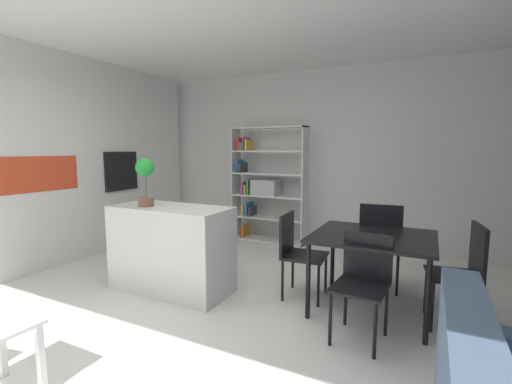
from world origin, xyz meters
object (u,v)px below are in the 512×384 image
at_px(dining_table, 373,242).
at_px(dining_chair_island_side, 296,247).
at_px(built_in_oven, 121,171).
at_px(dining_chair_window_side, 465,266).
at_px(kitchen_island, 172,249).
at_px(dining_chair_near, 363,276).
at_px(potted_plant_on_island, 145,176).
at_px(open_bookshelf, 263,185).
at_px(dining_chair_far, 380,240).

bearing_deg(dining_table, dining_chair_island_side, -179.43).
xyz_separation_m(built_in_oven, dining_chair_window_side, (4.65, -0.54, -0.67)).
relative_size(kitchen_island, dining_chair_near, 1.55).
bearing_deg(kitchen_island, potted_plant_on_island, -158.60).
distance_m(built_in_oven, open_bookshelf, 2.29).
distance_m(dining_chair_window_side, dining_chair_near, 0.93).
height_order(dining_table, dining_chair_near, dining_chair_near).
xyz_separation_m(open_bookshelf, dining_chair_island_side, (1.31, -1.93, -0.42)).
distance_m(kitchen_island, dining_chair_far, 2.28).
bearing_deg(dining_chair_window_side, dining_table, -97.45).
height_order(built_in_oven, dining_table, built_in_oven).
distance_m(dining_table, dining_chair_window_side, 0.77).
height_order(kitchen_island, dining_table, kitchen_island).
height_order(potted_plant_on_island, open_bookshelf, open_bookshelf).
height_order(open_bookshelf, dining_table, open_bookshelf).
xyz_separation_m(dining_chair_island_side, dining_chair_window_side, (1.53, 0.02, 0.02)).
distance_m(open_bookshelf, dining_chair_far, 2.54).
bearing_deg(built_in_oven, open_bookshelf, 37.16).
bearing_deg(kitchen_island, dining_chair_far, 25.93).
xyz_separation_m(potted_plant_on_island, dining_chair_window_side, (3.05, 0.59, -0.71)).
bearing_deg(dining_chair_island_side, dining_chair_near, -128.44).
bearing_deg(potted_plant_on_island, kitchen_island, 21.40).
bearing_deg(kitchen_island, dining_table, 13.17).
distance_m(built_in_oven, dining_chair_island_side, 3.25).
bearing_deg(dining_chair_window_side, dining_chair_far, -132.23).
relative_size(kitchen_island, dining_chair_far, 1.36).
height_order(dining_chair_island_side, dining_chair_far, dining_chair_far).
bearing_deg(open_bookshelf, dining_chair_near, -49.65).
relative_size(open_bookshelf, dining_chair_far, 1.97).
height_order(kitchen_island, dining_chair_near, kitchen_island).
bearing_deg(dining_chair_far, potted_plant_on_island, 21.21).
height_order(potted_plant_on_island, dining_chair_window_side, potted_plant_on_island).
distance_m(built_in_oven, kitchen_island, 2.24).
height_order(open_bookshelf, dining_chair_island_side, open_bookshelf).
bearing_deg(dining_chair_island_side, potted_plant_on_island, 105.85).
relative_size(kitchen_island, dining_chair_window_side, 1.44).
distance_m(kitchen_island, dining_chair_near, 2.05).
bearing_deg(dining_table, dining_chair_far, 89.17).
distance_m(kitchen_island, open_bookshelf, 2.45).
xyz_separation_m(potted_plant_on_island, dining_chair_near, (2.30, 0.05, -0.75)).
bearing_deg(dining_table, dining_chair_near, -89.10).
relative_size(potted_plant_on_island, dining_chair_island_side, 0.59).
relative_size(dining_chair_window_side, dining_chair_far, 0.94).
bearing_deg(built_in_oven, dining_chair_near, -15.50).
height_order(kitchen_island, dining_chair_far, dining_chair_far).
xyz_separation_m(open_bookshelf, dining_chair_far, (2.08, -1.41, -0.37)).
height_order(kitchen_island, potted_plant_on_island, potted_plant_on_island).
relative_size(dining_chair_island_side, dining_chair_far, 0.90).
bearing_deg(potted_plant_on_island, dining_chair_island_side, 20.41).
bearing_deg(dining_chair_window_side, open_bookshelf, -132.46).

